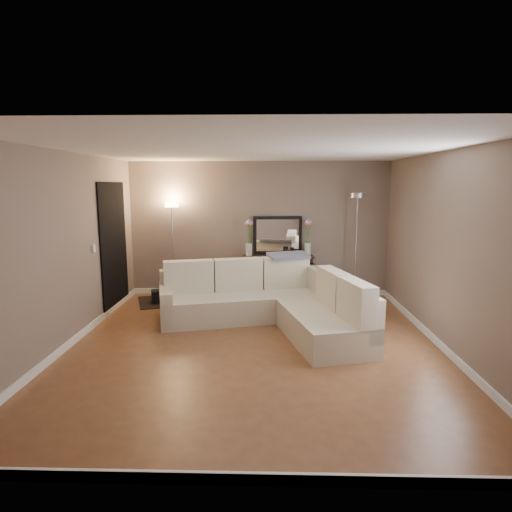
{
  "coord_description": "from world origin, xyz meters",
  "views": [
    {
      "loc": [
        0.17,
        -5.53,
        2.17
      ],
      "look_at": [
        0.0,
        0.8,
        1.1
      ],
      "focal_mm": 30.0,
      "sensor_mm": 36.0,
      "label": 1
    }
  ],
  "objects_px": {
    "console_table": "(274,274)",
    "floor_lamp_unlit": "(357,226)",
    "sectional_sofa": "(271,302)",
    "floor_lamp_lit": "(172,231)"
  },
  "relations": [
    {
      "from": "console_table",
      "to": "floor_lamp_unlit",
      "type": "xyz_separation_m",
      "value": [
        1.5,
        -0.22,
        0.96
      ]
    },
    {
      "from": "sectional_sofa",
      "to": "floor_lamp_lit",
      "type": "height_order",
      "value": "floor_lamp_lit"
    },
    {
      "from": "floor_lamp_unlit",
      "to": "sectional_sofa",
      "type": "bearing_deg",
      "value": -139.02
    },
    {
      "from": "sectional_sofa",
      "to": "console_table",
      "type": "bearing_deg",
      "value": 87.5
    },
    {
      "from": "floor_lamp_lit",
      "to": "floor_lamp_unlit",
      "type": "relative_size",
      "value": 0.9
    },
    {
      "from": "sectional_sofa",
      "to": "console_table",
      "type": "relative_size",
      "value": 2.39
    },
    {
      "from": "floor_lamp_lit",
      "to": "floor_lamp_unlit",
      "type": "distance_m",
      "value": 3.46
    },
    {
      "from": "sectional_sofa",
      "to": "floor_lamp_unlit",
      "type": "xyz_separation_m",
      "value": [
        1.57,
        1.36,
        1.07
      ]
    },
    {
      "from": "console_table",
      "to": "floor_lamp_lit",
      "type": "distance_m",
      "value": 2.12
    },
    {
      "from": "console_table",
      "to": "floor_lamp_unlit",
      "type": "distance_m",
      "value": 1.79
    }
  ]
}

